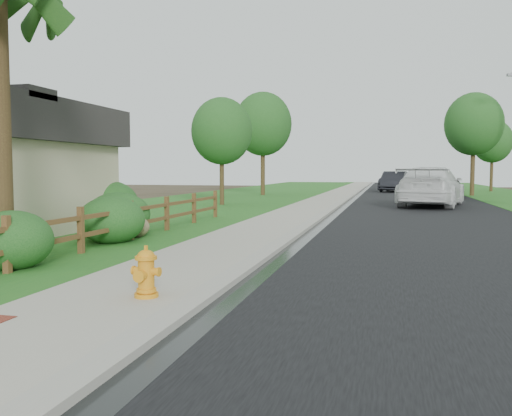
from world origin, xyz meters
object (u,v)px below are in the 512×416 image
(ranch_fence, at_px, (108,223))
(white_suv, at_px, (431,187))
(dark_car_mid, at_px, (450,188))
(fire_hydrant, at_px, (146,273))

(ranch_fence, height_order, white_suv, white_suv)
(ranch_fence, bearing_deg, dark_car_mid, 68.87)
(fire_hydrant, bearing_deg, white_suv, 76.39)
(fire_hydrant, height_order, white_suv, white_suv)
(ranch_fence, height_order, dark_car_mid, dark_car_mid)
(fire_hydrant, xyz_separation_m, white_suv, (5.51, 22.77, 0.60))
(fire_hydrant, distance_m, white_suv, 23.44)
(fire_hydrant, height_order, dark_car_mid, dark_car_mid)
(ranch_fence, distance_m, dark_car_mid, 29.96)
(dark_car_mid, bearing_deg, white_suv, 91.24)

